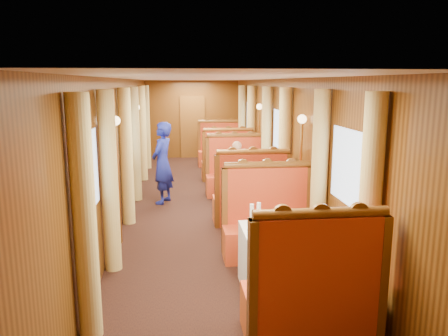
{
  "coord_description": "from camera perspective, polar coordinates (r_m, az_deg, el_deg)",
  "views": [
    {
      "loc": [
        -0.51,
        -8.27,
        2.43
      ],
      "look_at": [
        0.25,
        -1.28,
        1.05
      ],
      "focal_mm": 35.0,
      "sensor_mm": 36.0,
      "label": 1
    }
  ],
  "objects": [
    {
      "name": "window_right_far",
      "position": [
        11.98,
        3.46,
        6.39
      ],
      "size": [
        0.01,
        1.2,
        0.9
      ],
      "primitive_type": null,
      "rotation": [
        1.57,
        0.0,
        -1.57
      ],
      "color": "#94ADD0",
      "rests_on": "wall_right"
    },
    {
      "name": "wall_right",
      "position": [
        8.6,
        7.42,
        3.12
      ],
      "size": [
        0.01,
        12.0,
        2.5
      ],
      "primitive_type": null,
      "rotation": [
        1.57,
        0.0,
        -1.57
      ],
      "color": "brown",
      "rests_on": "floor"
    },
    {
      "name": "sconce_right_fore",
      "position": [
        6.88,
        10.03,
        2.19
      ],
      "size": [
        0.14,
        0.14,
        1.95
      ],
      "color": "#BF8C3F",
      "rests_on": "floor"
    },
    {
      "name": "window_left_mid",
      "position": [
        8.39,
        -12.84,
        4.12
      ],
      "size": [
        0.01,
        1.2,
        0.9
      ],
      "primitive_type": null,
      "rotation": [
        1.57,
        0.0,
        1.57
      ],
      "color": "#94ADD0",
      "rests_on": "wall_left"
    },
    {
      "name": "window_left_near",
      "position": [
        4.97,
        -17.38,
        -0.78
      ],
      "size": [
        0.01,
        1.2,
        0.9
      ],
      "primitive_type": null,
      "rotation": [
        1.57,
        0.0,
        1.57
      ],
      "color": "#94ADD0",
      "rests_on": "wall_left"
    },
    {
      "name": "banquette_far_aft",
      "position": [
        13.01,
        -0.54,
        2.23
      ],
      "size": [
        1.3,
        0.55,
        1.34
      ],
      "color": "#AB1913",
      "rests_on": "floor"
    },
    {
      "name": "teapot_right",
      "position": [
        5.12,
        8.61,
        -7.51
      ],
      "size": [
        0.17,
        0.15,
        0.11
      ],
      "primitive_type": null,
      "rotation": [
        0.0,
        0.0,
        0.42
      ],
      "color": "silver",
      "rests_on": "tea_tray"
    },
    {
      "name": "doorway_far",
      "position": [
        14.32,
        -4.11,
        5.35
      ],
      "size": [
        0.8,
        0.04,
        2.0
      ],
      "primitive_type": "cube",
      "color": "brown",
      "rests_on": "floor"
    },
    {
      "name": "curtain_left_mid_b",
      "position": [
        9.18,
        -11.57,
        3.02
      ],
      "size": [
        0.22,
        0.22,
        2.35
      ],
      "primitive_type": "cylinder",
      "color": "#DFC572",
      "rests_on": "floor"
    },
    {
      "name": "curtain_left_near_b",
      "position": [
        5.76,
        -14.73,
        -1.85
      ],
      "size": [
        0.22,
        0.22,
        2.35
      ],
      "primitive_type": "cylinder",
      "color": "#DFC572",
      "rests_on": "floor"
    },
    {
      "name": "curtain_left_near_a",
      "position": [
        4.28,
        -17.77,
        -6.51
      ],
      "size": [
        0.22,
        0.22,
        2.35
      ],
      "primitive_type": "cylinder",
      "color": "#DFC572",
      "rests_on": "floor"
    },
    {
      "name": "cup_outboard",
      "position": [
        5.3,
        4.55,
        -6.19
      ],
      "size": [
        0.08,
        0.08,
        0.26
      ],
      "rotation": [
        0.0,
        0.0,
        -0.25
      ],
      "color": "white",
      "rests_on": "table_near"
    },
    {
      "name": "table_near",
      "position": [
        5.35,
        8.1,
        -11.61
      ],
      "size": [
        1.05,
        0.72,
        0.75
      ],
      "primitive_type": "cube",
      "color": "white",
      "rests_on": "floor"
    },
    {
      "name": "banquette_mid_fwd",
      "position": [
        7.64,
        3.55,
        -4.15
      ],
      "size": [
        1.3,
        0.55,
        1.34
      ],
      "color": "#AB1913",
      "rests_on": "floor"
    },
    {
      "name": "steward",
      "position": [
        8.91,
        -8.04,
        0.65
      ],
      "size": [
        0.6,
        0.71,
        1.66
      ],
      "primitive_type": "imported",
      "rotation": [
        0.0,
        0.0,
        -1.96
      ],
      "color": "navy",
      "rests_on": "floor"
    },
    {
      "name": "rose_vase_mid",
      "position": [
        8.52,
        2.28,
        0.94
      ],
      "size": [
        0.06,
        0.06,
        0.36
      ],
      "rotation": [
        0.0,
        0.0,
        0.25
      ],
      "color": "silver",
      "rests_on": "table_mid"
    },
    {
      "name": "curtain_right_mid_a",
      "position": [
        7.83,
        7.88,
        1.78
      ],
      "size": [
        0.22,
        0.22,
        2.35
      ],
      "primitive_type": "cylinder",
      "color": "#DFC572",
      "rests_on": "floor"
    },
    {
      "name": "wall_left",
      "position": [
        8.42,
        -12.89,
        2.77
      ],
      "size": [
        0.01,
        12.0,
        2.5
      ],
      "primitive_type": null,
      "rotation": [
        1.57,
        0.0,
        1.57
      ],
      "color": "brown",
      "rests_on": "floor"
    },
    {
      "name": "curtain_right_mid_b",
      "position": [
        9.33,
        5.58,
        3.33
      ],
      "size": [
        0.22,
        0.22,
        2.35
      ],
      "primitive_type": "cylinder",
      "color": "#DFC572",
      "rests_on": "floor"
    },
    {
      "name": "rose_vase_far",
      "position": [
        11.97,
        -0.12,
        3.89
      ],
      "size": [
        0.06,
        0.06,
        0.36
      ],
      "rotation": [
        0.0,
        0.0,
        0.22
      ],
      "color": "silver",
      "rests_on": "table_far"
    },
    {
      "name": "window_right_mid",
      "position": [
        8.57,
        7.35,
        4.45
      ],
      "size": [
        0.01,
        1.2,
        0.9
      ],
      "primitive_type": null,
      "rotation": [
        1.57,
        0.0,
        -1.57
      ],
      "color": "#94ADD0",
      "rests_on": "wall_right"
    },
    {
      "name": "tea_tray",
      "position": [
        5.15,
        7.51,
        -7.94
      ],
      "size": [
        0.41,
        0.37,
        0.01
      ],
      "primitive_type": "cube",
      "rotation": [
        0.0,
        0.0,
        -0.39
      ],
      "color": "silver",
      "rests_on": "table_near"
    },
    {
      "name": "curtain_right_far_b",
      "position": [
        12.76,
        2.39,
        5.45
      ],
      "size": [
        0.22,
        0.22,
        2.35
      ],
      "primitive_type": "cylinder",
      "color": "#DFC572",
      "rests_on": "floor"
    },
    {
      "name": "window_right_near",
      "position": [
        5.26,
        16.2,
        -0.07
      ],
      "size": [
        0.01,
        1.2,
        0.9
      ],
      "primitive_type": null,
      "rotation": [
        1.57,
        0.0,
        -1.57
      ],
      "color": "#94ADD0",
      "rests_on": "wall_right"
    },
    {
      "name": "wall_near",
      "position": [
        2.61,
        5.94,
        -15.82
      ],
      "size": [
        3.0,
        0.01,
        2.5
      ],
      "primitive_type": null,
      "rotation": [
        -1.57,
        0.0,
        0.0
      ],
      "color": "brown",
      "rests_on": "floor"
    },
    {
      "name": "fruit_plate",
      "position": [
        5.18,
        11.86,
        -7.83
      ],
      "size": [
        0.22,
        0.22,
        0.05
      ],
      "rotation": [
        0.0,
        0.0,
        -0.3
      ],
      "color": "white",
      "rests_on": "table_near"
    },
    {
      "name": "curtain_left_far_b",
      "position": [
        12.65,
        -10.13,
        5.24
      ],
      "size": [
        0.22,
        0.22,
        2.35
      ],
      "primitive_type": "cylinder",
      "color": "#DFC572",
      "rests_on": "floor"
    },
    {
      "name": "banquette_mid_aft",
      "position": [
        9.58,
        1.52,
        -0.98
      ],
      "size": [
        1.3,
        0.55,
        1.34
      ],
      "color": "#AB1913",
      "rests_on": "floor"
    },
    {
      "name": "curtain_left_mid_a",
      "position": [
        7.65,
        -12.63,
        1.39
      ],
      "size": [
        0.22,
        0.22,
        2.35
      ],
      "primitive_type": "cylinder",
      "color": "#DFC572",
      "rests_on": "floor"
    },
    {
      "name": "sconce_left_aft",
      "position": [
        10.12,
        -11.23,
        4.96
      ],
      "size": [
        0.14,
        0.14,
        1.95
      ],
      "color": "#BF8C3F",
      "rests_on": "floor"
    },
    {
      "name": "teapot_left",
      "position": [
        5.05,
        6.8,
        -7.58
      ],
      "size": [
        0.2,
        0.18,
        0.14
      ],
      "primitive_type": null,
      "rotation": [
        0.0,
        0.0,
        0.41
      ],
      "color": "silver",
      "rests_on": "tea_tray"
    },
    {
      "name": "passenger",
      "position": [
        9.3,
        1.72,
        0.64
      ],
      "size": [
        0.4,
        0.44,
        0.76
      ],
      "color": "beige",
      "rests_on": "banquette_mid_aft"
    },
    {
      "name": "curtain_right_near_b",
      "position": [
        6.0,
        12.33,
        -1.23
      ],
      "size": [
        0.22,
        0.22,
        2.35
      ],
      "primitive_type": "cylinder",
      "color": "#DFC572",
      "rests_on": "floor"
    },
    {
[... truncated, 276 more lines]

